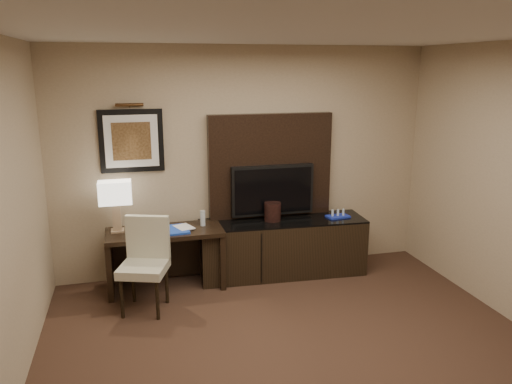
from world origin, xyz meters
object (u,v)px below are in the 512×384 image
object	(u,v)px
tv	(272,190)
desk	(166,259)
water_bottle	(203,218)
desk_phone	(147,227)
table_lamp	(116,207)
ice_bucket	(273,212)
credenza	(282,247)
minibar_tray	(338,213)
desk_chair	(144,268)

from	to	relation	value
tv	desk	bearing A→B (deg)	-171.71
desk	water_bottle	bearing A→B (deg)	6.99
desk	desk_phone	world-z (taller)	desk_phone
desk	water_bottle	size ratio (longest dim) A/B	7.34
table_lamp	tv	bearing A→B (deg)	3.50
tv	ice_bucket	size ratio (longest dim) A/B	4.55
water_bottle	desk	bearing A→B (deg)	-172.42
table_lamp	water_bottle	distance (m)	0.96
tv	desk_phone	world-z (taller)	tv
credenza	minibar_tray	xyz separation A→B (m)	(0.68, -0.05, 0.39)
tv	desk_phone	distance (m)	1.53
table_lamp	water_bottle	bearing A→B (deg)	-1.28
desk_chair	water_bottle	xyz separation A→B (m)	(0.70, 0.57, 0.30)
water_bottle	credenza	bearing A→B (deg)	-0.50
table_lamp	minibar_tray	world-z (taller)	table_lamp
desk_phone	minibar_tray	xyz separation A→B (m)	(2.27, -0.00, -0.01)
minibar_tray	credenza	bearing A→B (deg)	175.50
credenza	tv	distance (m)	0.70
credenza	water_bottle	bearing A→B (deg)	-177.53
credenza	desk_chair	xyz separation A→B (m)	(-1.65, -0.56, 0.13)
minibar_tray	desk_chair	bearing A→B (deg)	-167.80
ice_bucket	minibar_tray	world-z (taller)	ice_bucket
desk_chair	desk_phone	xyz separation A→B (m)	(0.07, 0.51, 0.26)
ice_bucket	table_lamp	bearing A→B (deg)	179.52
desk_phone	minibar_tray	size ratio (longest dim) A/B	0.72
desk_phone	desk_chair	bearing A→B (deg)	-111.92
tv	ice_bucket	distance (m)	0.26
ice_bucket	minibar_tray	bearing A→B (deg)	-4.84
table_lamp	desk_phone	xyz separation A→B (m)	(0.31, -0.08, -0.23)
table_lamp	water_bottle	world-z (taller)	table_lamp
desk	desk_phone	size ratio (longest dim) A/B	6.53
credenza	tv	world-z (taller)	tv
table_lamp	ice_bucket	xyz separation A→B (m)	(1.78, -0.01, -0.18)
desk_phone	credenza	bearing A→B (deg)	-12.37
desk	desk_chair	world-z (taller)	desk_chair
tv	table_lamp	distance (m)	1.81
desk_chair	ice_bucket	world-z (taller)	desk_chair
desk_phone	water_bottle	distance (m)	0.63
desk_phone	minibar_tray	bearing A→B (deg)	-14.30
desk_chair	table_lamp	size ratio (longest dim) A/B	1.67
credenza	tv	size ratio (longest dim) A/B	1.97
water_bottle	minibar_tray	bearing A→B (deg)	-2.17
table_lamp	water_bottle	xyz separation A→B (m)	(0.94, -0.02, -0.20)
ice_bucket	credenza	bearing A→B (deg)	-6.75
table_lamp	credenza	bearing A→B (deg)	-0.89
desk	minibar_tray	distance (m)	2.11
desk_chair	ice_bucket	bearing A→B (deg)	39.46
desk_phone	ice_bucket	xyz separation A→B (m)	(1.46, 0.07, 0.05)
desk_chair	minibar_tray	distance (m)	2.40
desk_phone	tv	bearing A→B (deg)	-6.93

